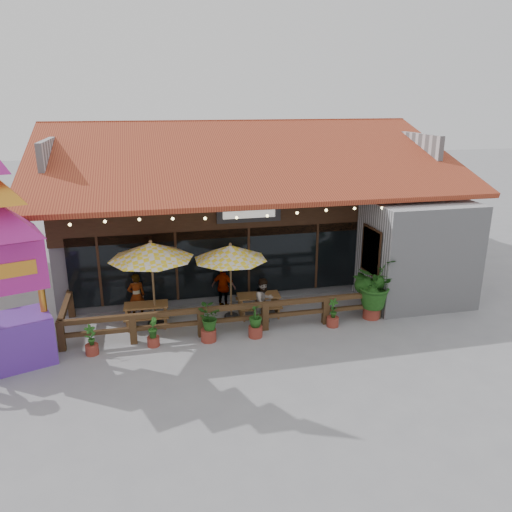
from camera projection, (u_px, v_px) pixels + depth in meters
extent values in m
plane|color=gray|center=(276.00, 321.00, 16.21)|extent=(100.00, 100.00, 0.00)
cube|color=#AFAEB4|center=(235.00, 215.00, 22.11)|extent=(14.00, 10.00, 4.00)
cube|color=#341E10|center=(219.00, 215.00, 16.71)|extent=(11.00, 0.16, 1.60)
cube|color=black|center=(220.00, 263.00, 17.20)|extent=(10.00, 0.12, 2.40)
cube|color=#FFC872|center=(219.00, 261.00, 17.39)|extent=(9.80, 0.05, 2.20)
cube|color=#AFAEB4|center=(417.00, 252.00, 17.41)|extent=(3.50, 2.70, 3.60)
cube|color=red|center=(371.00, 251.00, 16.82)|extent=(0.06, 1.20, 1.50)
cube|color=#341E10|center=(371.00, 251.00, 16.82)|extent=(0.04, 1.34, 1.64)
cube|color=#A74425|center=(252.00, 157.00, 17.99)|extent=(15.50, 7.05, 2.37)
cube|color=#A74425|center=(221.00, 142.00, 24.50)|extent=(15.50, 7.05, 2.37)
cube|color=#A74425|center=(234.00, 121.00, 20.91)|extent=(15.50, 0.30, 0.12)
cube|color=#AFAEB4|center=(61.00, 157.00, 19.79)|extent=(0.20, 9.00, 1.80)
cube|color=#AFAEB4|center=(384.00, 150.00, 22.82)|extent=(0.20, 9.00, 1.80)
cube|color=black|center=(249.00, 214.00, 16.82)|extent=(2.20, 0.10, 0.55)
cube|color=silver|center=(249.00, 214.00, 16.76)|extent=(1.80, 0.02, 0.25)
cube|color=#341E10|center=(99.00, 272.00, 16.30)|extent=(0.08, 0.08, 2.40)
cube|color=#341E10|center=(176.00, 266.00, 16.84)|extent=(0.08, 0.08, 2.40)
cube|color=#341E10|center=(249.00, 261.00, 17.38)|extent=(0.08, 0.08, 2.40)
cube|color=#341E10|center=(317.00, 256.00, 17.92)|extent=(0.08, 0.08, 2.40)
sphere|color=#E2D07C|center=(70.00, 225.00, 13.92)|extent=(0.09, 0.09, 0.09)
sphere|color=#E2D07C|center=(105.00, 222.00, 14.12)|extent=(0.09, 0.09, 0.09)
sphere|color=#E2D07C|center=(139.00, 219.00, 14.32)|extent=(0.09, 0.09, 0.09)
sphere|color=#E2D07C|center=(173.00, 219.00, 14.53)|extent=(0.09, 0.09, 0.09)
sphere|color=#E2D07C|center=(205.00, 218.00, 14.75)|extent=(0.09, 0.09, 0.09)
sphere|color=#E2D07C|center=(237.00, 218.00, 14.96)|extent=(0.09, 0.09, 0.09)
sphere|color=#E2D07C|center=(267.00, 216.00, 15.17)|extent=(0.09, 0.09, 0.09)
sphere|color=#E2D07C|center=(297.00, 213.00, 15.36)|extent=(0.09, 0.09, 0.09)
sphere|color=#E2D07C|center=(326.00, 210.00, 15.56)|extent=(0.09, 0.09, 0.09)
sphere|color=#E2D07C|center=(355.00, 208.00, 15.76)|extent=(0.09, 0.09, 0.09)
sphere|color=#E2D07C|center=(382.00, 208.00, 15.97)|extent=(0.09, 0.09, 0.09)
cube|color=#452E18|center=(61.00, 336.00, 14.20)|extent=(0.20, 0.20, 0.90)
cube|color=#452E18|center=(133.00, 329.00, 14.64)|extent=(0.20, 0.20, 0.90)
cube|color=#452E18|center=(201.00, 322.00, 15.07)|extent=(0.20, 0.20, 0.90)
cube|color=#452E18|center=(265.00, 316.00, 15.50)|extent=(0.20, 0.20, 0.90)
cube|color=#452E18|center=(326.00, 310.00, 15.94)|extent=(0.20, 0.20, 0.90)
cube|color=#452E18|center=(377.00, 305.00, 16.33)|extent=(0.20, 0.20, 0.90)
cube|color=#452E18|center=(230.00, 308.00, 15.15)|extent=(9.80, 0.16, 0.14)
cube|color=#452E18|center=(230.00, 320.00, 15.27)|extent=(9.80, 0.12, 0.12)
cube|color=#452E18|center=(65.00, 306.00, 15.25)|extent=(0.16, 2.50, 0.14)
cube|color=#452E18|center=(71.00, 304.00, 16.43)|extent=(0.20, 0.20, 0.90)
cylinder|color=brown|center=(153.00, 286.00, 15.61)|extent=(0.07, 0.07, 2.64)
cone|color=yellow|center=(151.00, 251.00, 15.27)|extent=(2.90, 2.90, 0.52)
sphere|color=brown|center=(150.00, 242.00, 15.18)|extent=(0.11, 0.11, 0.11)
cylinder|color=black|center=(156.00, 323.00, 16.00)|extent=(0.50, 0.50, 0.07)
cylinder|color=brown|center=(231.00, 283.00, 16.20)|extent=(0.06, 0.06, 2.40)
cone|color=yellow|center=(230.00, 252.00, 15.89)|extent=(3.10, 3.10, 0.47)
sphere|color=brown|center=(230.00, 244.00, 15.81)|extent=(0.10, 0.10, 0.10)
cylinder|color=black|center=(231.00, 316.00, 16.55)|extent=(0.46, 0.46, 0.06)
cube|color=brown|center=(146.00, 305.00, 15.87)|extent=(1.40, 0.70, 0.05)
cube|color=brown|center=(127.00, 316.00, 15.85)|extent=(0.09, 0.61, 0.64)
cube|color=brown|center=(166.00, 313.00, 16.07)|extent=(0.09, 0.61, 0.64)
cube|color=brown|center=(146.00, 319.00, 15.50)|extent=(1.39, 0.29, 0.04)
cube|color=brown|center=(147.00, 307.00, 16.39)|extent=(1.39, 0.29, 0.04)
cube|color=brown|center=(259.00, 295.00, 16.61)|extent=(1.44, 0.74, 0.05)
cube|color=brown|center=(240.00, 306.00, 16.61)|extent=(0.11, 0.62, 0.65)
cube|color=brown|center=(276.00, 303.00, 16.81)|extent=(0.11, 0.62, 0.65)
cube|color=brown|center=(261.00, 308.00, 16.24)|extent=(1.42, 0.33, 0.04)
cube|color=brown|center=(256.00, 297.00, 17.15)|extent=(1.42, 0.33, 0.04)
cube|color=#582999|center=(16.00, 340.00, 13.48)|extent=(2.14, 1.86, 1.35)
cube|color=#AE2083|center=(5.00, 269.00, 12.87)|extent=(2.00, 0.93, 1.35)
cube|color=orange|center=(4.00, 271.00, 12.72)|extent=(1.50, 0.55, 0.39)
cylinder|color=orange|center=(39.00, 275.00, 13.11)|extent=(0.18, 0.18, 2.25)
cylinder|color=maroon|center=(371.00, 312.00, 16.42)|extent=(0.55, 0.55, 0.40)
imported|color=#1F5418|center=(373.00, 283.00, 16.11)|extent=(1.85, 1.93, 1.65)
sphere|color=#1F5418|center=(378.00, 293.00, 16.15)|extent=(0.55, 0.55, 0.55)
sphere|color=#1F5418|center=(368.00, 286.00, 16.24)|extent=(0.48, 0.48, 0.48)
imported|color=#341E10|center=(136.00, 296.00, 16.28)|extent=(0.61, 0.45, 1.53)
imported|color=#341E10|center=(264.00, 301.00, 15.84)|extent=(0.93, 0.87, 1.53)
imported|color=#341E10|center=(224.00, 287.00, 17.07)|extent=(0.94, 0.80, 1.51)
cylinder|color=maroon|center=(92.00, 350.00, 14.07)|extent=(0.37, 0.37, 0.29)
imported|color=#1F5418|center=(90.00, 335.00, 13.94)|extent=(0.38, 0.32, 0.61)
cylinder|color=maroon|center=(153.00, 341.00, 14.56)|extent=(0.36, 0.36, 0.29)
imported|color=#1F5418|center=(153.00, 328.00, 14.43)|extent=(0.27, 0.33, 0.59)
cylinder|color=maroon|center=(209.00, 335.00, 14.86)|extent=(0.46, 0.46, 0.37)
imported|color=#1F5418|center=(208.00, 318.00, 14.69)|extent=(0.88, 0.84, 0.76)
cylinder|color=maroon|center=(255.00, 331.00, 15.11)|extent=(0.43, 0.43, 0.34)
imported|color=#1F5418|center=(255.00, 316.00, 14.96)|extent=(0.55, 0.55, 0.70)
cylinder|color=maroon|center=(333.00, 322.00, 15.83)|extent=(0.38, 0.38, 0.31)
imported|color=#1F5418|center=(333.00, 308.00, 15.68)|extent=(0.37, 0.40, 0.63)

